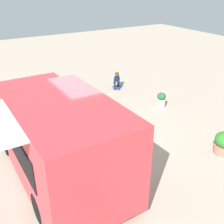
{
  "coord_description": "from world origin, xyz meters",
  "views": [
    {
      "loc": [
        3.57,
        6.94,
        5.09
      ],
      "look_at": [
        -0.48,
        0.27,
        1.26
      ],
      "focal_mm": 43.78,
      "sensor_mm": 36.0,
      "label": 1
    }
  ],
  "objects_px": {
    "food_truck": "(57,137)",
    "person_customer": "(117,82)",
    "planter_flowering_near": "(224,143)",
    "plaza_bench": "(65,92)",
    "planter_flowering_side": "(161,100)"
  },
  "relations": [
    {
      "from": "food_truck",
      "to": "planter_flowering_near",
      "type": "xyz_separation_m",
      "value": [
        -4.84,
        1.78,
        -0.81
      ]
    },
    {
      "from": "person_customer",
      "to": "planter_flowering_near",
      "type": "xyz_separation_m",
      "value": [
        0.21,
        6.73,
        0.06
      ]
    },
    {
      "from": "person_customer",
      "to": "planter_flowering_near",
      "type": "height_order",
      "value": "person_customer"
    },
    {
      "from": "food_truck",
      "to": "person_customer",
      "type": "bearing_deg",
      "value": -135.6
    },
    {
      "from": "food_truck",
      "to": "person_customer",
      "type": "xyz_separation_m",
      "value": [
        -5.05,
        -4.94,
        -0.86
      ]
    },
    {
      "from": "person_customer",
      "to": "planter_flowering_near",
      "type": "distance_m",
      "value": 6.73
    },
    {
      "from": "planter_flowering_near",
      "to": "food_truck",
      "type": "bearing_deg",
      "value": -20.23
    },
    {
      "from": "person_customer",
      "to": "plaza_bench",
      "type": "xyz_separation_m",
      "value": [
        2.81,
        0.01,
        0.04
      ]
    },
    {
      "from": "food_truck",
      "to": "planter_flowering_side",
      "type": "relative_size",
      "value": 8.08
    },
    {
      "from": "person_customer",
      "to": "planter_flowering_side",
      "type": "bearing_deg",
      "value": 97.34
    },
    {
      "from": "food_truck",
      "to": "plaza_bench",
      "type": "height_order",
      "value": "food_truck"
    },
    {
      "from": "person_customer",
      "to": "plaza_bench",
      "type": "distance_m",
      "value": 2.81
    },
    {
      "from": "food_truck",
      "to": "planter_flowering_side",
      "type": "height_order",
      "value": "food_truck"
    },
    {
      "from": "person_customer",
      "to": "planter_flowering_side",
      "type": "xyz_separation_m",
      "value": [
        -0.39,
        3.0,
        0.02
      ]
    },
    {
      "from": "food_truck",
      "to": "planter_flowering_near",
      "type": "bearing_deg",
      "value": 159.77
    }
  ]
}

